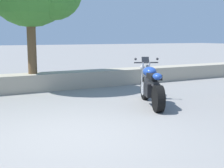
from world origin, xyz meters
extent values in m
plane|color=gray|center=(0.00, 0.00, 0.00)|extent=(120.00, 120.00, 0.00)
cube|color=#A89E89|center=(0.00, 4.80, 0.28)|extent=(36.00, 0.80, 0.55)
cylinder|color=black|center=(2.95, 2.03, 0.31)|extent=(0.36, 0.63, 0.62)
cylinder|color=black|center=(2.43, 0.69, 0.31)|extent=(0.39, 0.64, 0.62)
cylinder|color=silver|center=(2.95, 2.03, 0.31)|extent=(0.29, 0.42, 0.38)
cube|color=black|center=(2.67, 1.32, 0.41)|extent=(0.47, 0.56, 0.34)
cube|color=#2D2D30|center=(2.71, 1.41, 0.61)|extent=(0.53, 1.08, 0.12)
ellipsoid|color=#2347A8|center=(2.76, 1.55, 0.83)|extent=(0.51, 0.61, 0.26)
cube|color=black|center=(2.59, 1.10, 0.77)|extent=(0.45, 0.62, 0.12)
ellipsoid|color=#2347A8|center=(2.48, 0.82, 0.81)|extent=(0.31, 0.34, 0.16)
cylinder|color=#2D2D30|center=(2.92, 1.96, 1.03)|extent=(0.63, 0.27, 0.04)
sphere|color=silver|center=(2.90, 2.11, 0.89)|extent=(0.13, 0.13, 0.13)
sphere|color=silver|center=(3.04, 2.06, 0.89)|extent=(0.13, 0.13, 0.13)
cube|color=#26282D|center=(2.96, 2.05, 1.09)|extent=(0.22, 0.16, 0.18)
cylinder|color=silver|center=(2.66, 0.86, 0.36)|extent=(0.24, 0.39, 0.11)
cylinder|color=silver|center=(2.85, 2.03, 0.67)|extent=(0.10, 0.17, 0.73)
cylinder|color=silver|center=(3.02, 1.96, 0.67)|extent=(0.10, 0.17, 0.73)
sphere|color=#2D2D30|center=(2.63, 2.03, 1.13)|extent=(0.07, 0.07, 0.07)
sphere|color=#2D2D30|center=(3.18, 1.81, 1.13)|extent=(0.07, 0.07, 0.07)
cylinder|color=brown|center=(0.52, 4.86, 1.45)|extent=(0.28, 0.28, 1.81)
camera|label=1|loc=(-1.66, -4.89, 1.72)|focal=48.63mm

